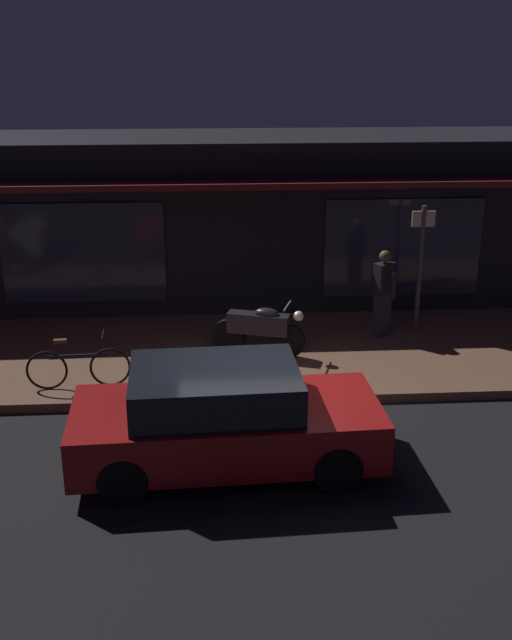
# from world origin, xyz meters

# --- Properties ---
(ground_plane) EXTENTS (60.00, 60.00, 0.00)m
(ground_plane) POSITION_xyz_m (0.00, 0.00, 0.00)
(ground_plane) COLOR black
(sidewalk_slab) EXTENTS (18.00, 4.00, 0.15)m
(sidewalk_slab) POSITION_xyz_m (0.00, 3.00, 0.07)
(sidewalk_slab) COLOR brown
(sidewalk_slab) RESTS_ON ground_plane
(storefront_building) EXTENTS (18.00, 3.30, 3.60)m
(storefront_building) POSITION_xyz_m (0.00, 6.39, 1.80)
(storefront_building) COLOR black
(storefront_building) RESTS_ON ground_plane
(motorcycle) EXTENTS (1.65, 0.74, 0.97)m
(motorcycle) POSITION_xyz_m (0.15, 2.82, 0.65)
(motorcycle) COLOR black
(motorcycle) RESTS_ON sidewalk_slab
(bicycle_parked) EXTENTS (1.66, 0.42, 0.91)m
(bicycle_parked) POSITION_xyz_m (-2.87, 1.58, 0.51)
(bicycle_parked) COLOR black
(bicycle_parked) RESTS_ON sidewalk_slab
(person_bystander) EXTENTS (0.44, 0.56, 1.67)m
(person_bystander) POSITION_xyz_m (2.51, 3.59, 1.03)
(person_bystander) COLOR #28232D
(person_bystander) RESTS_ON sidewalk_slab
(sign_post) EXTENTS (0.44, 0.09, 2.40)m
(sign_post) POSITION_xyz_m (3.31, 4.05, 1.51)
(sign_post) COLOR #47474C
(sign_post) RESTS_ON sidewalk_slab
(parked_car_far) EXTENTS (4.17, 1.93, 1.42)m
(parked_car_far) POSITION_xyz_m (-0.60, -0.74, 0.70)
(parked_car_far) COLOR black
(parked_car_far) RESTS_ON ground_plane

